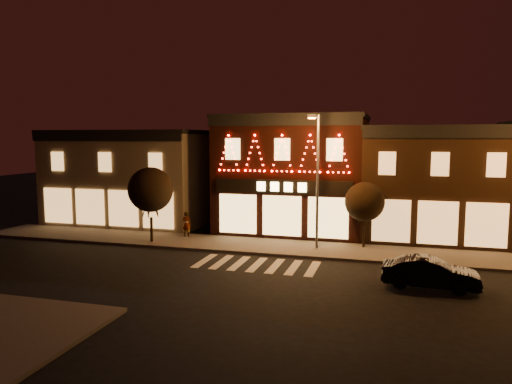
% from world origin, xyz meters
% --- Properties ---
extents(ground, '(120.00, 120.00, 0.00)m').
position_xyz_m(ground, '(0.00, 0.00, 0.00)').
color(ground, black).
rests_on(ground, ground).
extents(sidewalk_far, '(44.00, 4.00, 0.15)m').
position_xyz_m(sidewalk_far, '(2.00, 8.00, 0.07)').
color(sidewalk_far, '#47423D').
rests_on(sidewalk_far, ground).
extents(building_left, '(12.20, 8.28, 7.30)m').
position_xyz_m(building_left, '(-13.00, 13.99, 3.66)').
color(building_left, '#6D634E').
rests_on(building_left, ground).
extents(building_pulp, '(10.20, 8.34, 8.30)m').
position_xyz_m(building_pulp, '(0.00, 13.98, 4.16)').
color(building_pulp, black).
rests_on(building_pulp, ground).
extents(building_right_a, '(9.20, 8.28, 7.50)m').
position_xyz_m(building_right_a, '(9.50, 13.99, 3.76)').
color(building_right_a, '#392213').
rests_on(building_right_a, ground).
extents(streetlamp_mid, '(0.52, 1.82, 7.93)m').
position_xyz_m(streetlamp_mid, '(2.56, 7.86, 4.80)').
color(streetlamp_mid, '#59595E').
rests_on(streetlamp_mid, sidewalk_far).
extents(tree_left, '(2.84, 2.84, 4.75)m').
position_xyz_m(tree_left, '(-7.85, 7.05, 3.48)').
color(tree_left, black).
rests_on(tree_left, sidewalk_far).
extents(tree_right, '(2.37, 2.37, 3.96)m').
position_xyz_m(tree_right, '(5.28, 9.12, 2.92)').
color(tree_right, black).
rests_on(tree_right, sidewalk_far).
extents(dark_sedan, '(4.29, 1.70, 1.39)m').
position_xyz_m(dark_sedan, '(8.58, 2.34, 0.69)').
color(dark_sedan, black).
rests_on(dark_sedan, ground).
extents(pedestrian, '(0.64, 0.44, 1.68)m').
position_xyz_m(pedestrian, '(-6.34, 9.09, 0.99)').
color(pedestrian, gray).
rests_on(pedestrian, sidewalk_far).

